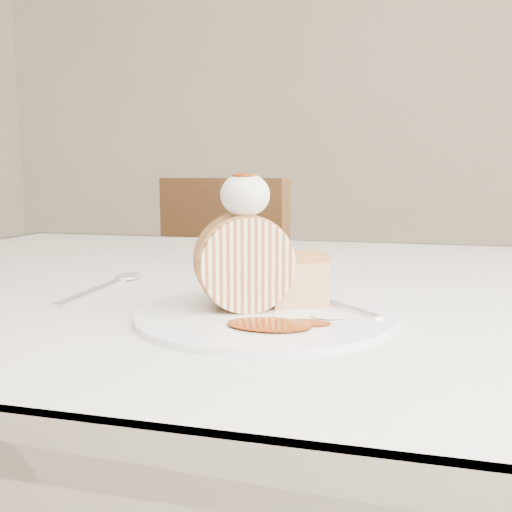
# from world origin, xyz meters

# --- Properties ---
(table) EXTENTS (1.40, 0.90, 0.75)m
(table) POSITION_xyz_m (0.00, 0.20, 0.66)
(table) COLOR beige
(table) RESTS_ON ground
(chair_far) EXTENTS (0.54, 0.54, 0.88)m
(chair_far) POSITION_xyz_m (-0.31, 1.02, 0.50)
(chair_far) COLOR brown
(chair_far) RESTS_ON ground
(plate) EXTENTS (0.31, 0.31, 0.01)m
(plate) POSITION_xyz_m (0.01, -0.01, 0.75)
(plate) COLOR white
(plate) RESTS_ON table
(roulade_slice) EXTENTS (0.10, 0.08, 0.09)m
(roulade_slice) POSITION_xyz_m (-0.02, 0.00, 0.80)
(roulade_slice) COLOR #FFE5B1
(roulade_slice) RESTS_ON plate
(cake_chunk) EXTENTS (0.07, 0.06, 0.04)m
(cake_chunk) POSITION_xyz_m (0.03, 0.04, 0.78)
(cake_chunk) COLOR tan
(cake_chunk) RESTS_ON plate
(whipped_cream) EXTENTS (0.05, 0.05, 0.04)m
(whipped_cream) POSITION_xyz_m (-0.01, -0.00, 0.86)
(whipped_cream) COLOR silver
(whipped_cream) RESTS_ON roulade_slice
(caramel_drizzle) EXTENTS (0.02, 0.02, 0.01)m
(caramel_drizzle) POSITION_xyz_m (-0.01, -0.01, 0.89)
(caramel_drizzle) COLOR #6D2504
(caramel_drizzle) RESTS_ON whipped_cream
(caramel_pool) EXTENTS (0.09, 0.07, 0.00)m
(caramel_pool) POSITION_xyz_m (0.02, -0.05, 0.76)
(caramel_pool) COLOR #6D2504
(caramel_pool) RESTS_ON plate
(fork) EXTENTS (0.11, 0.12, 0.00)m
(fork) POSITION_xyz_m (0.08, 0.03, 0.76)
(fork) COLOR silver
(fork) RESTS_ON plate
(spoon) EXTENTS (0.03, 0.18, 0.00)m
(spoon) POSITION_xyz_m (-0.21, 0.05, 0.75)
(spoon) COLOR silver
(spoon) RESTS_ON table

